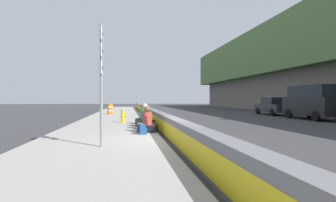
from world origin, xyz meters
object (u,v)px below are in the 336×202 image
at_px(seated_person_rear, 145,119).
at_px(backpack, 143,129).
at_px(seated_person_middle, 146,122).
at_px(construction_barrel, 110,109).
at_px(parked_car_fourth, 273,106).
at_px(parked_car_third, 313,102).
at_px(fire_hydrant, 123,115).
at_px(route_sign_post, 102,75).
at_px(seated_person_far, 143,118).
at_px(seated_person_foreground, 148,124).

relative_size(seated_person_rear, backpack, 2.94).
bearing_deg(seated_person_middle, construction_barrel, 10.69).
bearing_deg(parked_car_fourth, parked_car_third, 177.99).
xyz_separation_m(seated_person_rear, parked_car_fourth, (10.49, -13.08, 0.36)).
bearing_deg(construction_barrel, fire_hydrant, -171.85).
relative_size(route_sign_post, fire_hydrant, 4.09).
relative_size(seated_person_rear, parked_car_fourth, 0.26).
xyz_separation_m(seated_person_far, parked_car_third, (3.11, -12.89, 0.86)).
height_order(fire_hydrant, seated_person_rear, seated_person_rear).
relative_size(seated_person_foreground, backpack, 2.76).
bearing_deg(parked_car_third, construction_barrel, 64.60).
relative_size(route_sign_post, seated_person_foreground, 3.26).
height_order(seated_person_far, backpack, seated_person_far).
distance_m(seated_person_far, backpack, 4.53).
xyz_separation_m(seated_person_middle, seated_person_far, (2.64, -0.02, 0.02)).
bearing_deg(parked_car_third, fire_hydrant, 98.42).
distance_m(backpack, parked_car_third, 15.24).
distance_m(seated_person_rear, seated_person_far, 1.46).
xyz_separation_m(seated_person_foreground, parked_car_third, (6.90, -12.93, 0.87)).
distance_m(fire_hydrant, parked_car_third, 14.20).
distance_m(construction_barrel, parked_car_fourth, 15.64).
relative_size(fire_hydrant, construction_barrel, 0.93).
relative_size(seated_person_foreground, parked_car_fourth, 0.24).
xyz_separation_m(fire_hydrant, construction_barrel, (9.38, 1.34, 0.03)).
relative_size(route_sign_post, parked_car_third, 0.70).
height_order(route_sign_post, seated_person_rear, route_sign_post).
height_order(seated_person_foreground, seated_person_middle, seated_person_foreground).
distance_m(fire_hydrant, seated_person_rear, 2.76).
bearing_deg(parked_car_third, parked_car_fourth, -2.01).
xyz_separation_m(route_sign_post, parked_car_third, (10.27, -14.52, -0.88)).
xyz_separation_m(fire_hydrant, parked_car_fourth, (7.99, -14.23, 0.27)).
bearing_deg(parked_car_fourth, seated_person_rear, 128.73).
xyz_separation_m(seated_person_middle, backpack, (-1.88, 0.25, -0.14)).
distance_m(route_sign_post, construction_barrel, 17.66).
bearing_deg(backpack, parked_car_third, -59.90).
xyz_separation_m(seated_person_foreground, backpack, (-0.72, 0.23, -0.15)).
distance_m(route_sign_post, seated_person_far, 7.54).
relative_size(route_sign_post, seated_person_middle, 3.37).
bearing_deg(seated_person_foreground, parked_car_third, -61.89).
relative_size(seated_person_foreground, construction_barrel, 1.16).
bearing_deg(seated_person_foreground, seated_person_middle, -0.90).
distance_m(fire_hydrant, parked_car_fourth, 16.32).
bearing_deg(seated_person_far, seated_person_foreground, 179.40).
relative_size(route_sign_post, seated_person_rear, 3.06).
height_order(seated_person_foreground, parked_car_third, parked_car_third).
xyz_separation_m(seated_person_far, construction_barrel, (10.41, 2.48, 0.12)).
bearing_deg(seated_person_middle, parked_car_fourth, -48.36).
height_order(seated_person_rear, backpack, seated_person_rear).
height_order(construction_barrel, parked_car_fourth, parked_car_fourth).
distance_m(seated_person_far, construction_barrel, 10.70).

